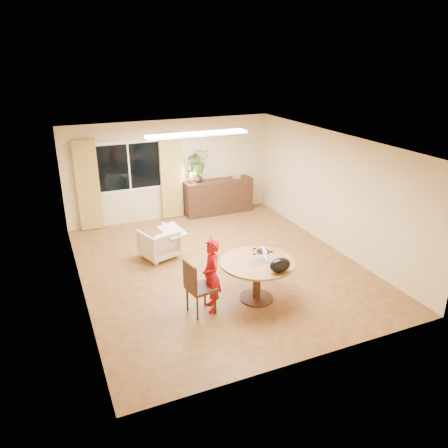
% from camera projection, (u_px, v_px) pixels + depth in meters
% --- Properties ---
extents(floor, '(6.50, 6.50, 0.00)m').
position_uv_depth(floor, '(220.00, 266.00, 9.15)').
color(floor, brown).
rests_on(floor, ground).
extents(ceiling, '(6.50, 6.50, 0.00)m').
position_uv_depth(ceiling, '(219.00, 143.00, 8.19)').
color(ceiling, white).
rests_on(ceiling, wall_back).
extents(wall_back, '(5.50, 0.00, 5.50)m').
position_uv_depth(wall_back, '(171.00, 170.00, 11.44)').
color(wall_back, tan).
rests_on(wall_back, floor).
extents(wall_left, '(0.00, 6.50, 6.50)m').
position_uv_depth(wall_left, '(75.00, 229.00, 7.66)').
color(wall_left, tan).
rests_on(wall_left, floor).
extents(wall_right, '(0.00, 6.50, 6.50)m').
position_uv_depth(wall_right, '(333.00, 191.00, 9.69)').
color(wall_right, tan).
rests_on(wall_right, floor).
extents(window, '(1.70, 0.03, 1.30)m').
position_uv_depth(window, '(129.00, 167.00, 10.95)').
color(window, white).
rests_on(window, wall_back).
extents(curtain_left, '(0.55, 0.08, 2.25)m').
position_uv_depth(curtain_left, '(88.00, 186.00, 10.63)').
color(curtain_left, olive).
rests_on(curtain_left, wall_back).
extents(curtain_right, '(0.55, 0.08, 2.25)m').
position_uv_depth(curtain_right, '(171.00, 177.00, 11.40)').
color(curtain_right, olive).
rests_on(curtain_right, wall_back).
extents(ceiling_panel, '(2.20, 0.35, 0.05)m').
position_uv_depth(ceiling_panel, '(197.00, 134.00, 9.23)').
color(ceiling_panel, white).
rests_on(ceiling_panel, ceiling).
extents(dining_table, '(1.33, 1.33, 0.76)m').
position_uv_depth(dining_table, '(257.00, 269.00, 7.74)').
color(dining_table, brown).
rests_on(dining_table, floor).
extents(dining_chair, '(0.54, 0.51, 0.99)m').
position_uv_depth(dining_chair, '(201.00, 287.00, 7.37)').
color(dining_chair, black).
rests_on(dining_chair, floor).
extents(child, '(0.51, 0.36, 1.31)m').
position_uv_depth(child, '(212.00, 275.00, 7.42)').
color(child, red).
rests_on(child, floor).
extents(laptop, '(0.37, 0.26, 0.23)m').
position_uv_depth(laptop, '(257.00, 256.00, 7.62)').
color(laptop, '#B7B7BC').
rests_on(laptop, dining_table).
extents(tumbler, '(0.09, 0.09, 0.11)m').
position_uv_depth(tumbler, '(255.00, 251.00, 7.93)').
color(tumbler, white).
rests_on(tumbler, dining_table).
extents(wine_glass, '(0.08, 0.08, 0.21)m').
position_uv_depth(wine_glass, '(271.00, 247.00, 7.99)').
color(wine_glass, white).
rests_on(wine_glass, dining_table).
extents(pot_lid, '(0.29, 0.29, 0.04)m').
position_uv_depth(pot_lid, '(263.00, 251.00, 8.03)').
color(pot_lid, white).
rests_on(pot_lid, dining_table).
extents(handbag, '(0.43, 0.32, 0.25)m').
position_uv_depth(handbag, '(280.00, 265.00, 7.26)').
color(handbag, black).
rests_on(handbag, dining_table).
extents(armchair, '(0.89, 0.91, 0.66)m').
position_uv_depth(armchair, '(159.00, 243.00, 9.44)').
color(armchair, '#C1B299').
rests_on(armchair, floor).
extents(throw, '(0.61, 0.67, 0.03)m').
position_uv_depth(throw, '(172.00, 227.00, 9.37)').
color(throw, beige).
rests_on(throw, armchair).
extents(sideboard, '(1.89, 0.46, 0.95)m').
position_uv_depth(sideboard, '(219.00, 197.00, 12.00)').
color(sideboard, black).
rests_on(sideboard, floor).
extents(vase, '(0.24, 0.24, 0.25)m').
position_uv_depth(vase, '(198.00, 178.00, 11.57)').
color(vase, black).
rests_on(vase, sideboard).
extents(bouquet, '(0.64, 0.56, 0.66)m').
position_uv_depth(bouquet, '(198.00, 161.00, 11.40)').
color(bouquet, '#286C28').
rests_on(bouquet, vase).
extents(book_stack, '(0.20, 0.16, 0.08)m').
position_uv_depth(book_stack, '(237.00, 177.00, 12.01)').
color(book_stack, olive).
rests_on(book_stack, sideboard).
extents(desk_lamp, '(0.16, 0.16, 0.37)m').
position_uv_depth(desk_lamp, '(191.00, 177.00, 11.42)').
color(desk_lamp, black).
rests_on(desk_lamp, sideboard).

